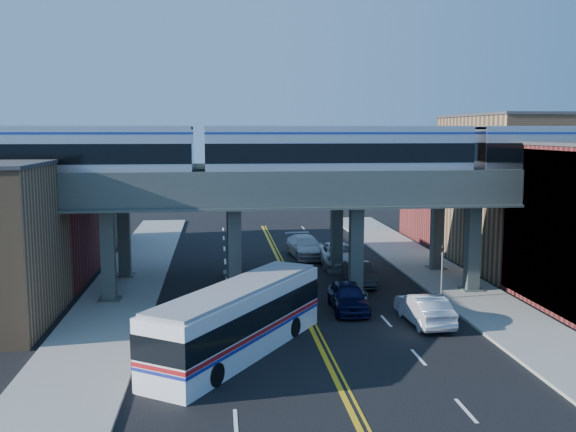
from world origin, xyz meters
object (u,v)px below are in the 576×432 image
at_px(stop_sign, 312,289).
at_px(transit_bus, 239,320).
at_px(car_lane_c, 338,255).
at_px(car_parked_curb, 424,309).
at_px(car_lane_b, 359,274).
at_px(transit_train, 338,153).
at_px(traffic_signal, 442,266).
at_px(car_lane_d, 305,247).
at_px(car_lane_a, 348,297).

relative_size(stop_sign, transit_bus, 0.22).
xyz_separation_m(car_lane_c, car_parked_curb, (1.85, -16.26, -0.01)).
xyz_separation_m(transit_bus, car_lane_b, (8.99, 13.25, -0.88)).
bearing_deg(transit_bus, transit_train, 0.12).
distance_m(car_lane_b, car_lane_c, 6.77).
bearing_deg(transit_bus, traffic_signal, -24.33).
distance_m(transit_train, car_lane_c, 13.03).
distance_m(car_lane_c, car_lane_d, 4.33).
bearing_deg(car_parked_curb, car_lane_b, -83.29).
relative_size(transit_train, car_lane_d, 8.35).
relative_size(transit_train, traffic_signal, 12.83).
relative_size(stop_sign, car_lane_c, 0.42).
xyz_separation_m(transit_bus, car_lane_d, (6.58, 23.75, -0.75)).
xyz_separation_m(transit_bus, car_lane_a, (6.86, 6.82, -0.79)).
bearing_deg(car_parked_curb, traffic_signal, -123.07).
relative_size(car_lane_b, car_lane_c, 0.76).
xyz_separation_m(car_lane_a, car_lane_c, (1.90, 13.19, 0.01)).
xyz_separation_m(traffic_signal, car_lane_d, (-6.74, 15.33, -1.39)).
bearing_deg(stop_sign, traffic_signal, 18.63).
relative_size(traffic_signal, car_lane_c, 0.65).
distance_m(transit_bus, car_lane_d, 24.66).
height_order(stop_sign, transit_bus, transit_bus).
height_order(transit_bus, car_parked_curb, transit_bus).
bearing_deg(car_lane_d, car_lane_a, -96.01).
relative_size(transit_bus, car_lane_b, 2.51).
height_order(stop_sign, car_lane_a, stop_sign).
xyz_separation_m(stop_sign, car_lane_a, (2.44, 1.40, -0.89)).
bearing_deg(car_lane_d, traffic_signal, -73.24).
bearing_deg(car_lane_c, car_lane_d, 121.77).
distance_m(transit_train, stop_sign, 9.51).
bearing_deg(traffic_signal, stop_sign, -161.37).
distance_m(car_lane_a, car_parked_curb, 4.85).
distance_m(car_lane_b, car_lane_d, 10.78).
bearing_deg(car_lane_c, stop_sign, -105.13).
xyz_separation_m(car_lane_b, car_lane_c, (-0.22, 6.76, 0.09)).
relative_size(stop_sign, car_parked_curb, 0.50).
distance_m(traffic_signal, car_lane_c, 12.53).
height_order(transit_train, car_lane_d, transit_train).
bearing_deg(traffic_signal, transit_bus, -147.68).
xyz_separation_m(car_lane_b, car_lane_d, (-2.41, 10.50, 0.12)).
distance_m(transit_train, car_lane_a, 9.33).
xyz_separation_m(car_lane_d, car_parked_curb, (4.04, -20.00, -0.04)).
relative_size(car_lane_c, car_parked_curb, 1.20).
bearing_deg(car_lane_b, transit_bus, -124.17).
height_order(traffic_signal, car_lane_d, traffic_signal).
height_order(traffic_signal, car_parked_curb, traffic_signal).
bearing_deg(transit_train, car_lane_d, 91.09).
distance_m(transit_train, car_lane_d, 15.85).
height_order(car_lane_a, car_lane_c, car_lane_c).
bearing_deg(stop_sign, car_parked_curb, -15.06).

